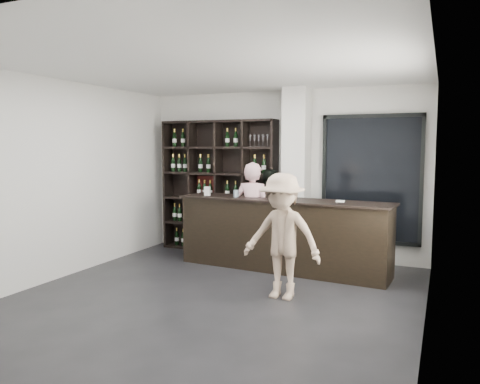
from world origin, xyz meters
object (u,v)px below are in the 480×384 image
at_px(taster_pink, 253,214).
at_px(customer, 282,236).
at_px(tasting_counter, 282,234).
at_px(taster_black, 268,214).
at_px(wine_shelf, 219,186).

relative_size(taster_pink, customer, 1.05).
relative_size(tasting_counter, customer, 2.12).
relative_size(taster_pink, taster_black, 1.09).
relative_size(tasting_counter, taster_pink, 2.02).
bearing_deg(taster_black, wine_shelf, -35.01).
height_order(tasting_counter, taster_pink, taster_pink).
distance_m(tasting_counter, taster_black, 0.79).
bearing_deg(customer, wine_shelf, 136.72).
relative_size(tasting_counter, taster_black, 2.20).
bearing_deg(customer, taster_pink, 128.61).
distance_m(wine_shelf, taster_black, 1.15).
relative_size(wine_shelf, taster_black, 1.56).
bearing_deg(taster_pink, taster_black, -102.27).
xyz_separation_m(tasting_counter, taster_black, (-0.45, 0.61, 0.21)).
relative_size(wine_shelf, customer, 1.50).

